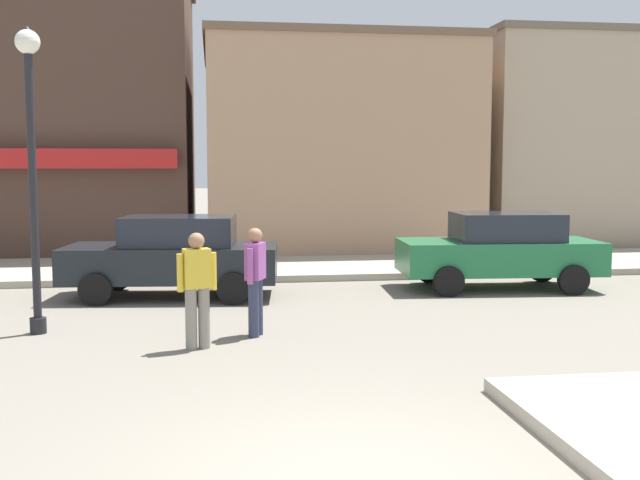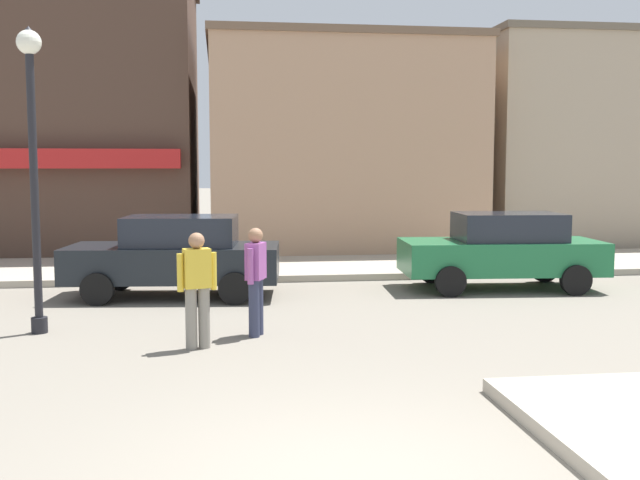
{
  "view_description": "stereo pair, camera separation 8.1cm",
  "coord_description": "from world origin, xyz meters",
  "px_view_note": "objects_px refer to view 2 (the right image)",
  "views": [
    {
      "loc": [
        -1.14,
        -5.63,
        2.52
      ],
      "look_at": [
        0.31,
        4.5,
        1.5
      ],
      "focal_mm": 42.0,
      "sensor_mm": 36.0,
      "label": 1
    },
    {
      "loc": [
        -1.06,
        -5.64,
        2.52
      ],
      "look_at": [
        0.31,
        4.5,
        1.5
      ],
      "focal_mm": 42.0,
      "sensor_mm": 36.0,
      "label": 2
    }
  ],
  "objects_px": {
    "pedestrian_crossing_near": "(256,278)",
    "pedestrian_crossing_far": "(197,286)",
    "lamp_post": "(32,136)",
    "parked_car_second": "(503,250)",
    "parked_car_nearest": "(176,255)"
  },
  "relations": [
    {
      "from": "lamp_post",
      "to": "pedestrian_crossing_near",
      "type": "relative_size",
      "value": 2.82
    },
    {
      "from": "lamp_post",
      "to": "parked_car_second",
      "type": "relative_size",
      "value": 1.11
    },
    {
      "from": "lamp_post",
      "to": "parked_car_nearest",
      "type": "relative_size",
      "value": 1.09
    },
    {
      "from": "pedestrian_crossing_near",
      "to": "pedestrian_crossing_far",
      "type": "distance_m",
      "value": 1.07
    },
    {
      "from": "parked_car_second",
      "to": "pedestrian_crossing_near",
      "type": "height_order",
      "value": "pedestrian_crossing_near"
    },
    {
      "from": "parked_car_second",
      "to": "pedestrian_crossing_near",
      "type": "xyz_separation_m",
      "value": [
        -5.21,
        -3.59,
        0.06
      ]
    },
    {
      "from": "pedestrian_crossing_near",
      "to": "parked_car_second",
      "type": "bearing_deg",
      "value": 34.56
    },
    {
      "from": "lamp_post",
      "to": "pedestrian_crossing_far",
      "type": "xyz_separation_m",
      "value": [
        2.4,
        -1.3,
        -2.09
      ]
    },
    {
      "from": "parked_car_nearest",
      "to": "parked_car_second",
      "type": "xyz_separation_m",
      "value": [
        6.57,
        0.06,
        0.0
      ]
    },
    {
      "from": "pedestrian_crossing_near",
      "to": "pedestrian_crossing_far",
      "type": "xyz_separation_m",
      "value": [
        -0.84,
        -0.68,
        0.0
      ]
    },
    {
      "from": "parked_car_nearest",
      "to": "parked_car_second",
      "type": "height_order",
      "value": "same"
    },
    {
      "from": "lamp_post",
      "to": "parked_car_second",
      "type": "height_order",
      "value": "lamp_post"
    },
    {
      "from": "pedestrian_crossing_near",
      "to": "pedestrian_crossing_far",
      "type": "relative_size",
      "value": 1.0
    },
    {
      "from": "pedestrian_crossing_far",
      "to": "lamp_post",
      "type": "bearing_deg",
      "value": 151.57
    },
    {
      "from": "lamp_post",
      "to": "pedestrian_crossing_near",
      "type": "bearing_deg",
      "value": -10.94
    }
  ]
}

